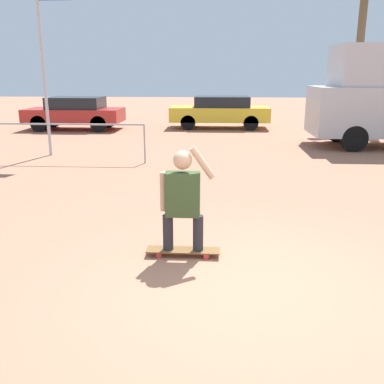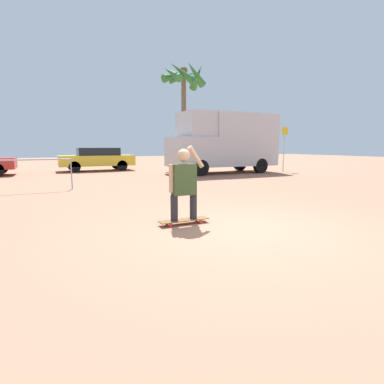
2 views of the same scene
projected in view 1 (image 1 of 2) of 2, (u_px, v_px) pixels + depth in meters
name	position (u px, v px, depth m)	size (l,w,h in m)	color
ground_plane	(241.00, 286.00, 4.97)	(80.00, 80.00, 0.00)	#A36B51
skateboard	(183.00, 250.00, 5.79)	(0.99, 0.24, 0.09)	brown
person_skateboarder	(183.00, 196.00, 5.59)	(0.73, 0.24, 1.42)	#28282D
parked_car_yellow	(220.00, 111.00, 19.05)	(4.36, 1.79, 1.40)	black
parked_car_red	(75.00, 112.00, 18.55)	(4.11, 1.86, 1.40)	black
flagpole	(45.00, 50.00, 12.12)	(1.02, 0.12, 5.15)	#B7B7BC
plaza_railing_segment	(41.00, 128.00, 11.70)	(5.78, 0.05, 1.08)	#99999E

